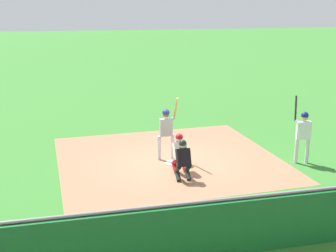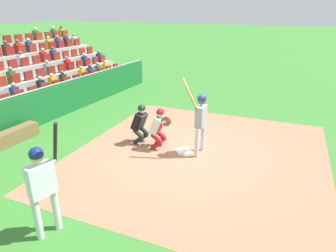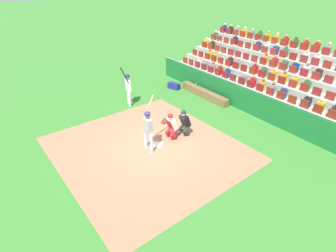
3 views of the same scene
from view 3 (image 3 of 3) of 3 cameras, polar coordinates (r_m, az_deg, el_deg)
The scene contains 12 objects.
ground_plane at distance 11.62m, azimuth -2.32°, elevation -4.04°, with size 160.00×160.00×0.00m, color #377A2E.
infield_dirt_patch at distance 11.40m, azimuth -4.43°, elevation -4.83°, with size 7.53×7.03×0.01m, color #A36E50.
home_plate_marker at distance 11.61m, azimuth -2.32°, elevation -3.97°, with size 0.44×0.44×0.02m, color white.
batter_at_plate at distance 10.76m, azimuth -4.31°, elevation -0.03°, with size 0.62×0.62×2.28m.
catcher_crouching at distance 11.67m, azimuth 0.61°, elevation 0.30°, with size 0.49×0.74×1.29m.
home_plate_umpire at distance 11.98m, azimuth 3.50°, elevation 1.01°, with size 0.46×0.46×1.29m.
dugout_wall at distance 14.80m, azimuth 16.46°, elevation 5.34°, with size 14.59×0.24×1.32m.
dugout_bench at distance 16.23m, azimuth 7.71°, elevation 6.90°, with size 3.68×0.40×0.44m, color brown.
water_bottle_on_bench at distance 16.63m, azimuth 6.08°, elevation 8.82°, with size 0.07×0.07×0.23m, color green.
equipment_duffel_bag at distance 17.34m, azimuth 1.26°, elevation 8.57°, with size 0.78×0.36×0.37m, color navy.
on_deck_batter at distance 14.87m, azimuth -8.54°, elevation 8.43°, with size 0.57×0.62×2.28m.
bleacher_stand at distance 18.36m, azimuth 25.83°, elevation 9.14°, with size 16.64×4.67×3.03m.
Camera 3 is at (-8.13, 5.21, 6.46)m, focal length 28.52 mm.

